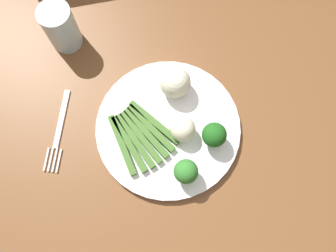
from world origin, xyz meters
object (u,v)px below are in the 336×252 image
at_px(plate, 168,128).
at_px(broccoli_outer_edge, 214,135).
at_px(chair, 121,6).
at_px(asparagus_bundle, 140,136).
at_px(cauliflower_near_fork, 175,82).
at_px(dining_table, 139,167).
at_px(cauliflower_near_center, 183,129).
at_px(fork, 59,131).
at_px(broccoli_front, 186,172).
at_px(water_glass, 61,27).

bearing_deg(plate, broccoli_outer_edge, 156.73).
bearing_deg(chair, asparagus_bundle, 89.15).
xyz_separation_m(asparagus_bundle, cauliflower_near_fork, (-0.08, -0.09, 0.02)).
xyz_separation_m(dining_table, broccoli_outer_edge, (-0.15, -0.01, 0.16)).
bearing_deg(plate, chair, -79.30).
distance_m(cauliflower_near_center, fork, 0.24).
bearing_deg(plate, fork, -5.14).
relative_size(dining_table, fork, 8.75).
distance_m(broccoli_outer_edge, fork, 0.30).
bearing_deg(fork, broccoli_front, 77.04).
relative_size(asparagus_bundle, broccoli_outer_edge, 2.61).
distance_m(chair, plate, 0.57).
bearing_deg(dining_table, asparagus_bundle, -114.52).
distance_m(dining_table, broccoli_outer_edge, 0.22).
distance_m(asparagus_bundle, fork, 0.16).
relative_size(chair, plate, 3.15).
height_order(chair, broccoli_front, chair).
distance_m(dining_table, fork, 0.19).
relative_size(dining_table, plate, 5.23).
relative_size(broccoli_outer_edge, cauliflower_near_fork, 0.93).
height_order(asparagus_bundle, cauliflower_near_fork, cauliflower_near_fork).
bearing_deg(dining_table, water_glass, -66.11).
bearing_deg(plate, cauliflower_near_center, 150.19).
distance_m(chair, cauliflower_near_fork, 0.53).
bearing_deg(fork, cauliflower_near_fork, 116.86).
height_order(asparagus_bundle, cauliflower_near_center, cauliflower_near_center).
bearing_deg(broccoli_front, chair, -79.01).
distance_m(cauliflower_near_fork, fork, 0.24).
bearing_deg(fork, broccoli_outer_edge, 92.58).
bearing_deg(cauliflower_near_center, fork, -8.11).
bearing_deg(chair, cauliflower_near_center, 98.01).
bearing_deg(water_glass, broccoli_front, 123.91).
bearing_deg(broccoli_outer_edge, cauliflower_near_center, -19.89).
relative_size(chair, fork, 5.27).
bearing_deg(chair, broccoli_front, 95.81).
distance_m(broccoli_outer_edge, cauliflower_near_center, 0.06).
bearing_deg(cauliflower_near_center, asparagus_bundle, -1.03).
distance_m(plate, broccoli_front, 0.10).
height_order(chair, asparagus_bundle, chair).
relative_size(dining_table, chair, 1.66).
distance_m(broccoli_front, water_glass, 0.37).
bearing_deg(fork, plate, 97.82).
height_order(chair, fork, chair).
height_order(dining_table, cauliflower_near_fork, cauliflower_near_fork).
distance_m(chair, water_glass, 0.43).
relative_size(cauliflower_near_fork, fork, 0.36).
height_order(plate, water_glass, water_glass).
bearing_deg(asparagus_bundle, chair, 153.24).
height_order(dining_table, chair, chair).
bearing_deg(dining_table, cauliflower_near_fork, -126.54).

